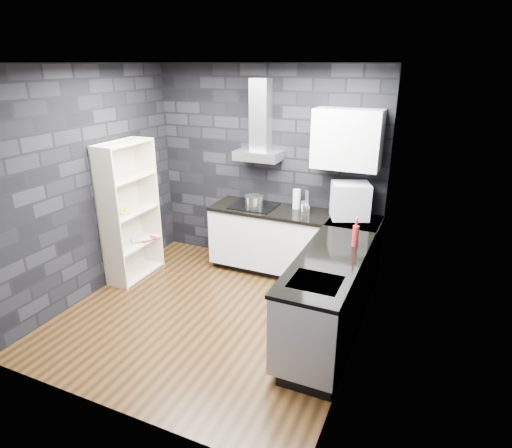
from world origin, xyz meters
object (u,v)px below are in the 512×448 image
Objects in this scene: glass_vase at (297,199)px; fruit_bowl at (125,211)px; utensil_crock at (306,210)px; appliance_garage at (350,201)px; pot at (254,202)px; bookshelf at (130,212)px; red_bottle at (355,236)px; storage_jar at (305,207)px.

glass_vase is 2.21m from fruit_bowl.
utensil_crock is 0.55m from appliance_garage.
pot is 1.25× the size of fruit_bowl.
appliance_garage is 2.31× the size of fruit_bowl.
appliance_garage is 0.24× the size of bookshelf.
glass_vase reaches higher than fruit_bowl.
pot is 1.64m from red_bottle.
bookshelf is at bearing -155.55° from storage_jar.
appliance_garage is at bearing 38.47° from bookshelf.
pot is at bearing 154.28° from red_bottle.
appliance_garage is at bearing -2.83° from storage_jar.
red_bottle is at bearing -95.80° from appliance_garage.
glass_vase is 1.33m from red_bottle.
appliance_garage is (0.52, 0.09, 0.17)m from utensil_crock.
appliance_garage is 0.87m from red_bottle.
glass_vase is 1.15× the size of red_bottle.
red_bottle is (0.24, -0.82, -0.11)m from appliance_garage.
utensil_crock is 0.62× the size of fruit_bowl.
appliance_garage is at bearing 106.35° from red_bottle.
utensil_crock reaches higher than storage_jar.
glass_vase is at bearing 29.81° from fruit_bowl.
red_bottle reaches higher than utensil_crock.
fruit_bowl is at bearing 178.62° from appliance_garage.
bookshelf is (-1.40, -0.79, -0.08)m from pot.
bookshelf is (-2.11, -0.81, -0.06)m from utensil_crock.
utensil_crock is at bearing -44.94° from glass_vase.
storage_jar is 0.06× the size of bookshelf.
utensil_crock is 0.53× the size of red_bottle.
utensil_crock is at bearing 168.19° from appliance_garage.
pot is at bearing 163.17° from appliance_garage.
glass_vase reaches higher than pot.
pot is 0.13× the size of bookshelf.
appliance_garage reaches higher than utensil_crock.
glass_vase is (0.52, 0.21, 0.05)m from pot.
storage_jar is at bearing 133.91° from red_bottle.
storage_jar is at bearing 12.40° from pot.
pot is at bearing -178.41° from utensil_crock.
utensil_crock is (0.19, -0.19, -0.07)m from glass_vase.
glass_vase is 2.17m from bookshelf.
appliance_garage is 2.79m from bookshelf.
glass_vase is 0.73m from appliance_garage.
fruit_bowl is at bearing -70.48° from bookshelf.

